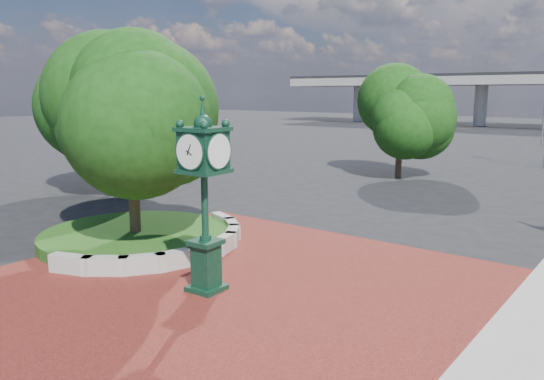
{
  "coord_description": "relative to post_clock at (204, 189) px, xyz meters",
  "views": [
    {
      "loc": [
        8.85,
        -10.56,
        4.89
      ],
      "look_at": [
        -0.5,
        1.5,
        2.06
      ],
      "focal_mm": 35.0,
      "sensor_mm": 36.0,
      "label": 1
    }
  ],
  "objects": [
    {
      "name": "tree_planter",
      "position": [
        -4.9,
        1.67,
        1.13
      ],
      "size": [
        5.2,
        5.2,
        6.33
      ],
      "color": "#38281C",
      "rests_on": "ground"
    },
    {
      "name": "grass_bed",
      "position": [
        -4.9,
        1.67,
        -2.4
      ],
      "size": [
        6.1,
        6.1,
        0.4
      ],
      "primitive_type": "cylinder",
      "color": "#1B4D16",
      "rests_on": "ground"
    },
    {
      "name": "planter_wall",
      "position": [
        -2.61,
        1.67,
        -2.33
      ],
      "size": [
        2.96,
        6.77,
        0.54
      ],
      "color": "#9E9B93",
      "rests_on": "ground"
    },
    {
      "name": "post_clock",
      "position": [
        0.0,
        0.0,
        0.0
      ],
      "size": [
        1.04,
        1.04,
        4.73
      ],
      "color": "black",
      "rests_on": "ground"
    },
    {
      "name": "tree_northwest",
      "position": [
        -12.9,
        6.67,
        1.53
      ],
      "size": [
        5.6,
        5.6,
        6.93
      ],
      "color": "#38281C",
      "rests_on": "ground"
    },
    {
      "name": "ground",
      "position": [
        0.1,
        1.67,
        -2.6
      ],
      "size": [
        200.0,
        200.0,
        0.0
      ],
      "primitive_type": "plane",
      "color": "black",
      "rests_on": "ground"
    },
    {
      "name": "plaza",
      "position": [
        0.1,
        0.67,
        -2.58
      ],
      "size": [
        12.0,
        12.0,
        0.04
      ],
      "primitive_type": "cube",
      "color": "maroon",
      "rests_on": "ground"
    },
    {
      "name": "tree_street",
      "position": [
        -3.9,
        19.67,
        0.64
      ],
      "size": [
        4.4,
        4.4,
        5.45
      ],
      "color": "#38281C",
      "rests_on": "ground"
    }
  ]
}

